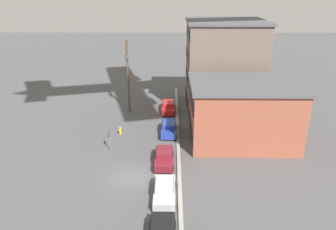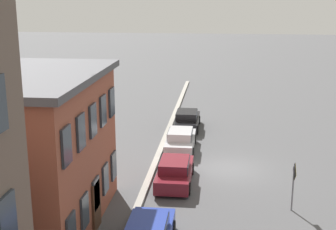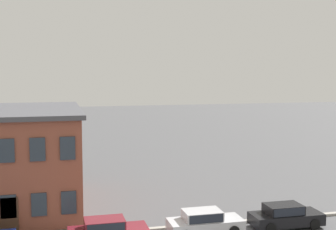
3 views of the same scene
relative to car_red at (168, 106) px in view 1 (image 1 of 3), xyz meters
The scene contains 11 objects.
ground_plane 17.56m from the car_red, 10.59° to the right, with size 200.00×200.00×0.00m, color #4C4C4F.
kerb_strip 17.31m from the car_red, ahead, with size 56.00×0.36×0.16m, color #9E998E.
apartment_corner 9.89m from the car_red, 106.58° to the left, with size 10.46×10.77×12.38m.
apartment_midblock 12.79m from the car_red, 42.88° to the left, with size 9.15×11.98×6.93m.
car_red is the anchor object (origin of this frame).
car_blue 7.40m from the car_red, ahead, with size 4.40×1.92×1.43m.
car_maroon 14.57m from the car_red, ahead, with size 4.40×1.92×1.43m.
car_silver 20.30m from the car_red, ahead, with size 4.40×1.92×1.43m.
caution_sign 13.46m from the car_red, 27.25° to the right, with size 0.93×0.08×2.43m.
utility_pole 7.32m from the car_red, 88.27° to the right, with size 2.40×0.44×9.96m.
fire_hydrant 9.62m from the car_red, 36.17° to the right, with size 0.24×0.34×0.96m.
Camera 1 is at (26.35, 3.77, 16.80)m, focal length 35.00 mm.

